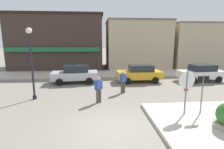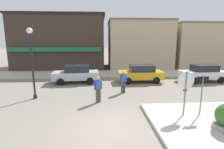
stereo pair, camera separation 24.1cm
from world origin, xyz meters
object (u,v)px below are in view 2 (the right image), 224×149
(parked_car_nearest, at_px, (76,74))
(lamp_post, at_px, (31,53))
(parked_car_third, at_px, (203,73))
(one_way_sign, at_px, (202,91))
(pedestrian_crossing_near, at_px, (98,89))
(pedestrian_crossing_far, at_px, (123,81))
(stop_sign, at_px, (185,88))
(parked_car_second, at_px, (141,73))

(parked_car_nearest, bearing_deg, lamp_post, -116.02)
(parked_car_nearest, distance_m, parked_car_third, 11.51)
(parked_car_third, bearing_deg, one_way_sign, -121.19)
(one_way_sign, height_order, pedestrian_crossing_near, one_way_sign)
(parked_car_third, xyz_separation_m, pedestrian_crossing_far, (-7.71, -3.08, 0.06))
(stop_sign, bearing_deg, lamp_post, 157.83)
(parked_car_third, distance_m, pedestrian_crossing_near, 10.67)
(one_way_sign, distance_m, parked_car_nearest, 10.44)
(parked_car_second, bearing_deg, pedestrian_crossing_near, -126.22)
(lamp_post, distance_m, pedestrian_crossing_near, 4.73)
(parked_car_nearest, height_order, pedestrian_crossing_near, pedestrian_crossing_near)
(lamp_post, bearing_deg, stop_sign, -22.17)
(stop_sign, bearing_deg, pedestrian_crossing_far, 119.78)
(lamp_post, distance_m, parked_car_second, 9.17)
(one_way_sign, bearing_deg, lamp_post, 159.68)
(parked_car_second, distance_m, pedestrian_crossing_near, 6.36)
(pedestrian_crossing_far, bearing_deg, one_way_sign, -52.52)
(one_way_sign, bearing_deg, parked_car_third, 58.81)
(parked_car_third, relative_size, pedestrian_crossing_near, 2.56)
(stop_sign, relative_size, pedestrian_crossing_near, 1.43)
(lamp_post, height_order, pedestrian_crossing_near, lamp_post)
(parked_car_nearest, bearing_deg, pedestrian_crossing_far, -41.86)
(one_way_sign, xyz_separation_m, parked_car_second, (-1.26, 7.54, -0.52))
(one_way_sign, xyz_separation_m, parked_car_nearest, (-7.06, 7.66, -0.52))
(stop_sign, height_order, pedestrian_crossing_near, stop_sign)
(parked_car_third, xyz_separation_m, pedestrian_crossing_near, (-9.46, -4.92, 0.06))
(stop_sign, distance_m, parked_car_nearest, 9.91)
(stop_sign, distance_m, pedestrian_crossing_near, 4.89)
(parked_car_second, bearing_deg, parked_car_nearest, 178.83)
(lamp_post, height_order, parked_car_third, lamp_post)
(stop_sign, height_order, one_way_sign, stop_sign)
(stop_sign, height_order, parked_car_third, stop_sign)
(pedestrian_crossing_near, height_order, pedestrian_crossing_far, same)
(one_way_sign, bearing_deg, pedestrian_crossing_far, 127.48)
(pedestrian_crossing_far, bearing_deg, parked_car_nearest, 138.14)
(one_way_sign, xyz_separation_m, pedestrian_crossing_near, (-5.02, 2.41, -0.46))
(parked_car_second, xyz_separation_m, pedestrian_crossing_near, (-3.76, -5.13, 0.06))
(pedestrian_crossing_near, distance_m, pedestrian_crossing_far, 2.55)
(stop_sign, bearing_deg, parked_car_third, 54.34)
(stop_sign, relative_size, parked_car_nearest, 0.56)
(one_way_sign, distance_m, parked_car_second, 7.67)
(stop_sign, height_order, parked_car_second, stop_sign)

